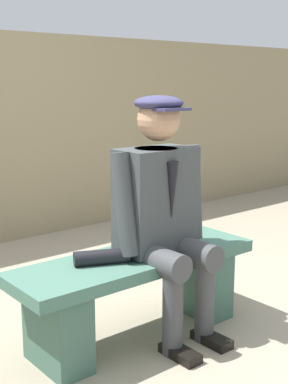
% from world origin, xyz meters
% --- Properties ---
extents(ground_plane, '(30.00, 30.00, 0.00)m').
position_xyz_m(ground_plane, '(0.00, 0.00, 0.00)').
color(ground_plane, gray).
extents(bench, '(1.45, 0.45, 0.48)m').
position_xyz_m(bench, '(0.00, 0.00, 0.31)').
color(bench, '#426B5B').
rests_on(bench, ground).
extents(seated_man, '(0.61, 0.59, 1.35)m').
position_xyz_m(seated_man, '(-0.14, 0.06, 0.75)').
color(seated_man, '#3C4042').
rests_on(seated_man, ground).
extents(rolled_magazine, '(0.30, 0.19, 0.08)m').
position_xyz_m(rolled_magazine, '(0.23, 0.00, 0.52)').
color(rolled_magazine, black).
rests_on(rolled_magazine, bench).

